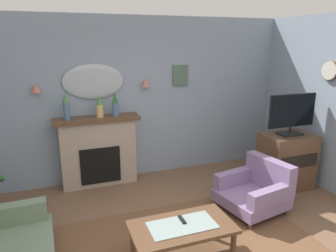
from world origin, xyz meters
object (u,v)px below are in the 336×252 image
object	(u,v)px
framed_picture	(180,75)
tv_remote	(182,220)
fireplace	(99,152)
wall_clock	(330,70)
mantel_vase_left	(115,105)
wall_sconce_right	(146,83)
tv_flatscreen	(292,113)
mantel_vase_right	(99,107)
coffee_table	(182,230)
armchair_in_corner	(256,189)
wall_sconce_left	(36,88)
tv_cabinet	(286,161)
mantel_vase_centre	(66,106)
wall_mirror	(93,81)

from	to	relation	value
framed_picture	tv_remote	world-z (taller)	framed_picture
fireplace	wall_clock	bearing A→B (deg)	-21.06
mantel_vase_left	framed_picture	world-z (taller)	framed_picture
wall_sconce_right	mantel_vase_left	bearing A→B (deg)	-167.69
framed_picture	tv_flatscreen	bearing A→B (deg)	-44.38
mantel_vase_right	tv_flatscreen	world-z (taller)	tv_flatscreen
mantel_vase_right	wall_sconce_right	distance (m)	0.87
coffee_table	tv_flatscreen	size ratio (longest dim) A/B	1.31
fireplace	coffee_table	world-z (taller)	fireplace
armchair_in_corner	wall_clock	bearing A→B (deg)	11.93
mantel_vase_left	wall_sconce_left	distance (m)	1.20
mantel_vase_right	tv_flatscreen	xyz separation A→B (m)	(2.79, -1.13, -0.08)
mantel_vase_right	wall_clock	xyz separation A→B (m)	(3.30, -1.26, 0.57)
mantel_vase_right	wall_clock	world-z (taller)	wall_clock
tv_cabinet	tv_flatscreen	world-z (taller)	tv_flatscreen
mantel_vase_centre	coffee_table	size ratio (longest dim) A/B	0.39
wall_sconce_right	tv_flatscreen	distance (m)	2.39
fireplace	tv_cabinet	xyz separation A→B (m)	(2.84, -1.14, -0.12)
mantel_vase_centre	wall_mirror	world-z (taller)	wall_mirror
tv_remote	framed_picture	bearing A→B (deg)	68.42
mantel_vase_right	tv_remote	xyz separation A→B (m)	(0.53, -2.14, -0.88)
fireplace	mantel_vase_right	distance (m)	0.76
wall_sconce_left	mantel_vase_centre	bearing A→B (deg)	-16.70
armchair_in_corner	wall_sconce_left	bearing A→B (deg)	149.28
coffee_table	tv_remote	bearing A→B (deg)	68.63
mantel_vase_left	mantel_vase_right	bearing A→B (deg)	180.00
tv_cabinet	mantel_vase_left	bearing A→B (deg)	156.36
wall_clock	tv_cabinet	bearing A→B (deg)	163.65
wall_mirror	wall_sconce_right	distance (m)	0.85
tv_remote	wall_mirror	bearing A→B (deg)	104.08
mantel_vase_right	tv_cabinet	bearing A→B (deg)	-21.73
fireplace	tv_cabinet	size ratio (longest dim) A/B	1.51
wall_clock	framed_picture	world-z (taller)	wall_clock
fireplace	armchair_in_corner	size ratio (longest dim) A/B	1.43
mantel_vase_left	tv_cabinet	bearing A→B (deg)	-23.64
mantel_vase_left	coffee_table	world-z (taller)	mantel_vase_left
mantel_vase_centre	mantel_vase_left	bearing A→B (deg)	-0.00
mantel_vase_centre	fireplace	bearing A→B (deg)	3.60
fireplace	coffee_table	xyz separation A→B (m)	(0.55, -2.25, -0.19)
mantel_vase_left	tv_cabinet	xyz separation A→B (m)	(2.54, -1.11, -0.89)
mantel_vase_right	fireplace	bearing A→B (deg)	150.47
fireplace	tv_cabinet	world-z (taller)	fireplace
mantel_vase_right	wall_sconce_left	bearing A→B (deg)	172.41
wall_sconce_right	coffee_table	bearing A→B (deg)	-97.32
wall_clock	coffee_table	xyz separation A→B (m)	(-2.80, -0.96, -1.52)
wall_clock	tv_flatscreen	distance (m)	0.84
wall_clock	armchair_in_corner	xyz separation A→B (m)	(-1.38, -0.29, -1.59)
mantel_vase_right	wall_sconce_right	size ratio (longest dim) A/B	2.61
wall_mirror	mantel_vase_left	bearing A→B (deg)	-29.54
mantel_vase_right	wall_mirror	xyz separation A→B (m)	(-0.05, 0.17, 0.38)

